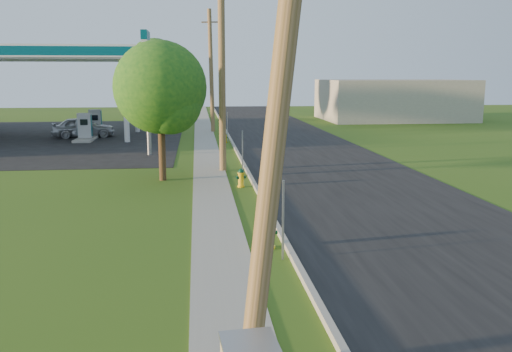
{
  "coord_description": "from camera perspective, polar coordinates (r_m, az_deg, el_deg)",
  "views": [
    {
      "loc": [
        -1.79,
        -8.42,
        4.49
      ],
      "look_at": [
        0.0,
        8.0,
        1.4
      ],
      "focal_mm": 38.0,
      "sensor_mm": 36.0,
      "label": 1
    }
  ],
  "objects": [
    {
      "name": "gas_canopy",
      "position": [
        42.24,
        -23.53,
        11.65
      ],
      "size": [
        18.18,
        9.18,
        6.4
      ],
      "color": "silver",
      "rests_on": "ground"
    },
    {
      "name": "utility_pole_near",
      "position": [
        7.52,
        2.97,
        12.96
      ],
      "size": [
        1.4,
        0.32,
        9.48
      ],
      "color": "brown",
      "rests_on": "ground"
    },
    {
      "name": "ground_plane",
      "position": [
        9.71,
        5.36,
        -17.01
      ],
      "size": [
        140.0,
        140.0,
        0.0
      ],
      "primitive_type": "plane",
      "color": "#2F5214",
      "rests_on": "ground"
    },
    {
      "name": "price_pylon",
      "position": [
        31.05,
        -11.49,
        12.14
      ],
      "size": [
        0.34,
        2.04,
        6.85
      ],
      "color": "gray",
      "rests_on": "ground"
    },
    {
      "name": "distant_building",
      "position": [
        57.02,
        14.22,
        7.78
      ],
      "size": [
        14.0,
        10.0,
        4.0
      ],
      "primitive_type": "cube",
      "color": "gray",
      "rests_on": "ground"
    },
    {
      "name": "tree_verge",
      "position": [
        23.3,
        -9.82,
        8.8
      ],
      "size": [
        3.91,
        3.91,
        5.93
      ],
      "color": "#332412",
      "rests_on": "ground"
    },
    {
      "name": "car_silver",
      "position": [
        41.44,
        -17.73,
        4.92
      ],
      "size": [
        4.61,
        2.45,
        1.49
      ],
      "primitive_type": "imported",
      "rotation": [
        0.0,
        0.0,
        1.73
      ],
      "color": "#B4B6BB",
      "rests_on": "ground"
    },
    {
      "name": "sign_post_mid",
      "position": [
        24.75,
        -1.43,
        2.49
      ],
      "size": [
        0.05,
        0.04,
        2.0
      ],
      "primitive_type": "cube",
      "color": "gray",
      "rests_on": "ground"
    },
    {
      "name": "tree_lot",
      "position": [
        51.66,
        -10.46,
        11.03
      ],
      "size": [
        5.15,
        5.15,
        7.81
      ],
      "color": "#332412",
      "rests_on": "ground"
    },
    {
      "name": "road",
      "position": [
        19.97,
        12.32,
        -2.61
      ],
      "size": [
        8.0,
        120.0,
        0.02
      ],
      "primitive_type": "cube",
      "color": "black",
      "rests_on": "ground"
    },
    {
      "name": "hydrant_far",
      "position": [
        36.42,
        -3.28,
        4.04
      ],
      "size": [
        0.35,
        0.32,
        0.69
      ],
      "color": "#F8C000",
      "rests_on": "ground"
    },
    {
      "name": "utility_pole_far",
      "position": [
        43.43,
        -4.74,
        10.98
      ],
      "size": [
        1.4,
        0.32,
        9.5
      ],
      "color": "brown",
      "rests_on": "ground"
    },
    {
      "name": "sign_post_far",
      "position": [
        36.84,
        -3.03,
        5.15
      ],
      "size": [
        0.05,
        0.04,
        2.0
      ],
      "primitive_type": "cube",
      "color": "gray",
      "rests_on": "ground"
    },
    {
      "name": "hydrant_near",
      "position": [
        14.24,
        1.43,
        -6.05
      ],
      "size": [
        0.43,
        0.39,
        0.84
      ],
      "color": "yellow",
      "rests_on": "ground"
    },
    {
      "name": "sign_post_near",
      "position": [
        13.25,
        2.87,
        -4.69
      ],
      "size": [
        0.05,
        0.04,
        2.0
      ],
      "primitive_type": "cube",
      "color": "gray",
      "rests_on": "ground"
    },
    {
      "name": "sidewalk",
      "position": [
        18.96,
        -4.42,
        -3.08
      ],
      "size": [
        1.5,
        120.0,
        0.03
      ],
      "primitive_type": "cube",
      "color": "gray",
      "rests_on": "ground"
    },
    {
      "name": "fuel_pump_ne",
      "position": [
        39.36,
        -17.55,
        4.62
      ],
      "size": [
        1.2,
        3.2,
        1.9
      ],
      "color": "gray",
      "rests_on": "ground"
    },
    {
      "name": "fuel_pump_se",
      "position": [
        43.27,
        -16.53,
        5.17
      ],
      "size": [
        1.2,
        3.2,
        1.9
      ],
      "color": "gray",
      "rests_on": "ground"
    },
    {
      "name": "utility_pole_mid",
      "position": [
        25.45,
        -3.62,
        11.62
      ],
      "size": [
        1.4,
        0.32,
        9.8
      ],
      "color": "brown",
      "rests_on": "ground"
    },
    {
      "name": "hydrant_mid",
      "position": [
        21.94,
        -1.59,
        -0.19
      ],
      "size": [
        0.41,
        0.36,
        0.79
      ],
      "color": "yellow",
      "rests_on": "ground"
    },
    {
      "name": "curb",
      "position": [
        19.08,
        0.84,
        -2.78
      ],
      "size": [
        0.15,
        120.0,
        0.15
      ],
      "primitive_type": "cube",
      "color": "gray",
      "rests_on": "ground"
    }
  ]
}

